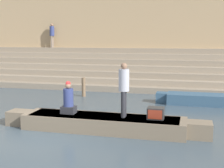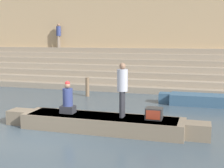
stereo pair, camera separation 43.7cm
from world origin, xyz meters
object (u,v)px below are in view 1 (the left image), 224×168
object	(u,v)px
moored_boat_shore	(209,99)
mooring_post	(84,87)
tv_set	(156,113)
person_on_steps	(52,34)
person_rowing	(68,100)
rowboat_main	(103,123)
person_standing	(124,86)

from	to	relation	value
moored_boat_shore	mooring_post	size ratio (longest dim) A/B	4.82
tv_set	person_on_steps	bearing A→B (deg)	125.00
person_rowing	moored_boat_shore	distance (m)	7.03
person_rowing	moored_boat_shore	world-z (taller)	person_rowing
person_rowing	tv_set	distance (m)	2.99
tv_set	person_on_steps	world-z (taller)	person_on_steps
rowboat_main	mooring_post	world-z (taller)	mooring_post
rowboat_main	person_on_steps	size ratio (longest dim) A/B	4.05
rowboat_main	person_standing	bearing A→B (deg)	3.37
rowboat_main	mooring_post	distance (m)	6.28
tv_set	person_on_steps	xyz separation A→B (m)	(-8.73, 11.16, 2.69)
person_rowing	tv_set	bearing A→B (deg)	-15.78
person_standing	person_rowing	xyz separation A→B (m)	(-1.93, -0.00, -0.58)
tv_set	mooring_post	world-z (taller)	mooring_post
rowboat_main	person_rowing	size ratio (longest dim) A/B	6.23
person_rowing	person_on_steps	bearing A→B (deg)	101.17
moored_boat_shore	tv_set	bearing A→B (deg)	-106.56
tv_set	person_on_steps	size ratio (longest dim) A/B	0.31
moored_boat_shore	person_on_steps	bearing A→B (deg)	154.03
mooring_post	rowboat_main	bearing A→B (deg)	-64.70
moored_boat_shore	mooring_post	xyz separation A→B (m)	(-6.30, 0.59, 0.24)
person_standing	person_on_steps	bearing A→B (deg)	110.77
rowboat_main	person_standing	world-z (taller)	person_standing
person_rowing	mooring_post	distance (m)	5.81
rowboat_main	person_standing	distance (m)	1.44
mooring_post	person_standing	bearing A→B (deg)	-59.01
moored_boat_shore	rowboat_main	bearing A→B (deg)	-121.31
rowboat_main	moored_boat_shore	world-z (taller)	rowboat_main
moored_boat_shore	mooring_post	distance (m)	6.33
person_standing	moored_boat_shore	bearing A→B (deg)	45.93
person_rowing	mooring_post	size ratio (longest dim) A/B	1.12
person_rowing	person_standing	bearing A→B (deg)	-15.98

